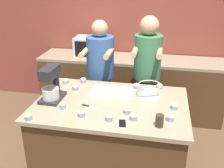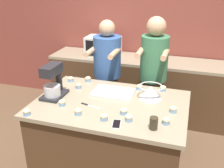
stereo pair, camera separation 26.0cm
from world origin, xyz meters
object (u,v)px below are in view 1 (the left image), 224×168
(cupcake_3, at_px, (66,81))
(person_left, at_px, (101,79))
(cupcake_1, at_px, (75,87))
(mixing_bowl, at_px, (149,90))
(cupcake_5, at_px, (133,117))
(drinking_glass, at_px, (160,121))
(cupcake_7, at_px, (137,86))
(baking_tray, at_px, (112,92))
(cupcake_11, at_px, (63,105))
(stand_mixer, at_px, (51,85))
(cell_phone, at_px, (122,124))
(cupcake_6, at_px, (127,110))
(cupcake_10, at_px, (170,117))
(cupcake_0, at_px, (81,113))
(microwave_oven, at_px, (92,47))
(knife, at_px, (91,107))
(person_right, at_px, (146,79))
(cupcake_4, at_px, (109,117))
(cupcake_8, at_px, (83,80))
(cupcake_12, at_px, (174,106))
(cupcake_9, at_px, (28,117))
(cupcake_2, at_px, (160,86))

(cupcake_3, bearing_deg, person_left, 54.31)
(person_left, relative_size, cupcake_1, 23.46)
(mixing_bowl, distance_m, cupcake_5, 0.51)
(drinking_glass, xyz_separation_m, cupcake_7, (-0.27, 0.74, -0.02))
(baking_tray, relative_size, cupcake_11, 6.40)
(stand_mixer, bearing_deg, cell_phone, -23.24)
(stand_mixer, xyz_separation_m, cupcake_6, (0.79, -0.14, -0.12))
(cupcake_10, bearing_deg, cupcake_0, -174.18)
(cupcake_0, bearing_deg, cupcake_1, 113.84)
(microwave_oven, height_order, cell_phone, microwave_oven)
(knife, bearing_deg, person_right, 63.32)
(person_left, relative_size, cupcake_4, 23.46)
(drinking_glass, distance_m, cupcake_5, 0.24)
(baking_tray, relative_size, knife, 2.00)
(mixing_bowl, xyz_separation_m, cupcake_8, (-0.79, 0.22, -0.04))
(microwave_oven, distance_m, cupcake_4, 1.95)
(baking_tray, distance_m, cupcake_0, 0.55)
(person_left, xyz_separation_m, mixing_bowl, (0.67, -0.60, 0.17))
(mixing_bowl, bearing_deg, microwave_oven, 126.87)
(person_right, xyz_separation_m, microwave_oven, (-0.89, 0.69, 0.18))
(knife, xyz_separation_m, cupcake_6, (0.36, -0.06, 0.03))
(cupcake_7, distance_m, cupcake_8, 0.64)
(knife, relative_size, cupcake_5, 3.20)
(cupcake_3, xyz_separation_m, cupcake_12, (1.24, -0.39, 0.00))
(microwave_oven, xyz_separation_m, cupcake_10, (1.18, -1.74, -0.11))
(cupcake_0, relative_size, cupcake_12, 1.00)
(stand_mixer, bearing_deg, drinking_glass, -15.45)
(drinking_glass, xyz_separation_m, cupcake_9, (-1.14, -0.12, -0.02))
(cupcake_2, height_order, cupcake_11, same)
(microwave_oven, relative_size, cupcake_10, 7.62)
(cupcake_0, bearing_deg, cupcake_7, 59.30)
(cupcake_7, distance_m, cupcake_11, 0.88)
(knife, bearing_deg, cupcake_12, 8.36)
(cell_phone, height_order, cupcake_1, cupcake_1)
(cupcake_11, bearing_deg, cupcake_0, -26.90)
(cupcake_12, bearing_deg, cupcake_5, -142.66)
(cupcake_2, distance_m, cupcake_6, 0.68)
(person_right, height_order, cupcake_7, person_right)
(microwave_oven, relative_size, cupcake_1, 7.62)
(cupcake_9, height_order, cupcake_10, same)
(person_left, relative_size, cupcake_10, 23.46)
(mixing_bowl, relative_size, cell_phone, 1.60)
(stand_mixer, xyz_separation_m, knife, (0.43, -0.08, -0.15))
(person_right, relative_size, knife, 7.65)
(microwave_oven, distance_m, cupcake_10, 2.10)
(cell_phone, xyz_separation_m, cupcake_2, (0.29, 0.82, 0.03))
(drinking_glass, relative_size, cupcake_6, 1.59)
(cupcake_8, relative_size, cupcake_12, 1.00)
(microwave_oven, height_order, cupcake_12, microwave_oven)
(stand_mixer, height_order, cupcake_5, stand_mixer)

